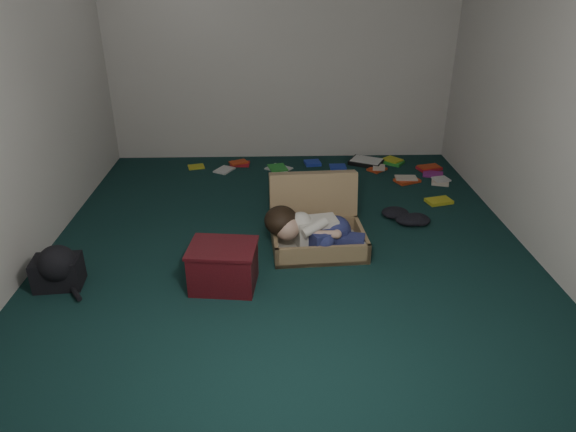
{
  "coord_description": "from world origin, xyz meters",
  "views": [
    {
      "loc": [
        -0.11,
        -3.79,
        2.14
      ],
      "look_at": [
        0.0,
        -0.15,
        0.35
      ],
      "focal_mm": 32.0,
      "sensor_mm": 36.0,
      "label": 1
    }
  ],
  "objects": [
    {
      "name": "maroon_bin",
      "position": [
        -0.48,
        -0.59,
        0.17
      ],
      "size": [
        0.52,
        0.43,
        0.33
      ],
      "rotation": [
        0.0,
        0.0,
        -0.11
      ],
      "color": "#420D12",
      "rests_on": "floor"
    },
    {
      "name": "wall_right",
      "position": [
        2.0,
        0.0,
        1.3
      ],
      "size": [
        0.0,
        4.5,
        4.5
      ],
      "primitive_type": "plane",
      "rotation": [
        1.57,
        0.0,
        -1.57
      ],
      "color": "silver",
      "rests_on": "ground"
    },
    {
      "name": "wall_front",
      "position": [
        0.0,
        -2.25,
        1.3
      ],
      "size": [
        4.5,
        0.0,
        4.5
      ],
      "primitive_type": "plane",
      "rotation": [
        -1.57,
        0.0,
        0.0
      ],
      "color": "silver",
      "rests_on": "ground"
    },
    {
      "name": "book_scatter",
      "position": [
        0.71,
        1.67,
        0.01
      ],
      "size": [
        2.95,
        1.4,
        0.02
      ],
      "color": "gold",
      "rests_on": "floor"
    },
    {
      "name": "backpack",
      "position": [
        -1.7,
        -0.55,
        0.12
      ],
      "size": [
        0.44,
        0.37,
        0.25
      ],
      "primitive_type": null,
      "rotation": [
        0.0,
        0.0,
        0.09
      ],
      "color": "black",
      "rests_on": "floor"
    },
    {
      "name": "clothing_pile",
      "position": [
        1.14,
        0.43,
        0.06
      ],
      "size": [
        0.49,
        0.44,
        0.13
      ],
      "primitive_type": null,
      "rotation": [
        0.0,
        0.0,
        0.32
      ],
      "color": "black",
      "rests_on": "floor"
    },
    {
      "name": "suitcase",
      "position": [
        0.24,
        0.07,
        0.17
      ],
      "size": [
        0.8,
        0.78,
        0.56
      ],
      "rotation": [
        0.0,
        0.0,
        0.06
      ],
      "color": "#967A53",
      "rests_on": "floor"
    },
    {
      "name": "wall_back",
      "position": [
        0.0,
        2.25,
        1.3
      ],
      "size": [
        4.5,
        0.0,
        4.5
      ],
      "primitive_type": "plane",
      "rotation": [
        1.57,
        0.0,
        0.0
      ],
      "color": "silver",
      "rests_on": "ground"
    },
    {
      "name": "floor",
      "position": [
        0.0,
        0.0,
        0.0
      ],
      "size": [
        4.5,
        4.5,
        0.0
      ],
      "primitive_type": "plane",
      "color": "#0E2A28",
      "rests_on": "ground"
    },
    {
      "name": "wall_left",
      "position": [
        -2.0,
        0.0,
        1.3
      ],
      "size": [
        0.0,
        4.5,
        4.5
      ],
      "primitive_type": "plane",
      "rotation": [
        1.57,
        0.0,
        1.57
      ],
      "color": "silver",
      "rests_on": "ground"
    },
    {
      "name": "paper_tray",
      "position": [
        1.0,
        1.95,
        0.03
      ],
      "size": [
        0.47,
        0.42,
        0.05
      ],
      "rotation": [
        0.0,
        0.0,
        -0.48
      ],
      "color": "black",
      "rests_on": "floor"
    },
    {
      "name": "person",
      "position": [
        0.2,
        -0.13,
        0.21
      ],
      "size": [
        0.83,
        0.39,
        0.34
      ],
      "rotation": [
        0.0,
        0.0,
        0.06
      ],
      "color": "silver",
      "rests_on": "suitcase"
    }
  ]
}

